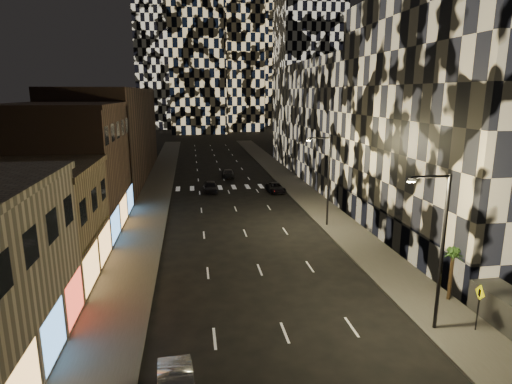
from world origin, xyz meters
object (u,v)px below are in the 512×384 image
object	(u,v)px
car_dark_oncoming	(228,173)
palm_tree	(453,257)
streetlight_far	(326,175)
car_dark_rightlane	(276,188)
ped_sign	(479,300)
streetlight_near	(439,242)
car_dark_midlane	(211,187)

from	to	relation	value
car_dark_oncoming	palm_tree	xyz separation A→B (m)	(10.61, -44.32, 2.41)
streetlight_far	car_dark_rightlane	bearing A→B (deg)	97.16
ped_sign	streetlight_near	bearing A→B (deg)	174.27
car_dark_midlane	ped_sign	size ratio (longest dim) A/B	1.60
streetlight_near	car_dark_midlane	bearing A→B (deg)	106.22
ped_sign	palm_tree	bearing A→B (deg)	87.41
streetlight_near	car_dark_rightlane	size ratio (longest dim) A/B	1.97
streetlight_near	streetlight_far	xyz separation A→B (m)	(0.00, 20.00, 0.00)
streetlight_far	car_dark_rightlane	world-z (taller)	streetlight_far
palm_tree	car_dark_oncoming	bearing A→B (deg)	103.46
streetlight_near	car_dark_oncoming	distance (m)	48.26
streetlight_near	car_dark_midlane	world-z (taller)	streetlight_near
ped_sign	car_dark_rightlane	bearing A→B (deg)	104.54
streetlight_near	ped_sign	distance (m)	4.16
palm_tree	car_dark_rightlane	bearing A→B (deg)	98.83
streetlight_far	ped_sign	distance (m)	20.98
car_dark_midlane	car_dark_rightlane	size ratio (longest dim) A/B	0.97
car_dark_oncoming	palm_tree	bearing A→B (deg)	108.25
streetlight_near	car_dark_rightlane	bearing A→B (deg)	93.18
streetlight_far	palm_tree	world-z (taller)	streetlight_far
car_dark_midlane	car_dark_oncoming	world-z (taller)	car_dark_midlane
car_dark_rightlane	palm_tree	size ratio (longest dim) A/B	1.28
palm_tree	car_dark_midlane	bearing A→B (deg)	112.20
car_dark_midlane	ped_sign	world-z (taller)	ped_sign
car_dark_rightlane	ped_sign	bearing A→B (deg)	-86.06
streetlight_near	streetlight_far	world-z (taller)	same
car_dark_oncoming	ped_sign	size ratio (longest dim) A/B	1.69
streetlight_near	car_dark_oncoming	xyz separation A→B (m)	(-7.52, 47.44, -4.68)
car_dark_oncoming	car_dark_rightlane	bearing A→B (deg)	120.26
car_dark_oncoming	ped_sign	world-z (taller)	ped_sign
streetlight_near	car_dark_rightlane	distance (m)	36.20
streetlight_far	ped_sign	bearing A→B (deg)	-83.27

